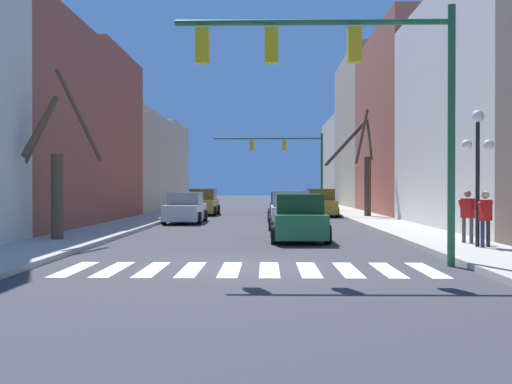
% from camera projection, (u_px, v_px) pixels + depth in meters
% --- Properties ---
extents(ground_plane, '(240.00, 240.00, 0.00)m').
position_uv_depth(ground_plane, '(251.00, 266.00, 14.37)').
color(ground_plane, '#38383D').
extents(building_row_left, '(6.00, 52.96, 12.84)m').
position_uv_depth(building_row_left, '(61.00, 131.00, 32.10)').
color(building_row_left, beige).
rests_on(building_row_left, ground_plane).
extents(building_row_right, '(6.00, 70.21, 13.99)m').
position_uv_depth(building_row_right, '(403.00, 136.00, 44.70)').
color(building_row_right, '#66564C').
rests_on(building_row_right, ground_plane).
extents(crosswalk_stripes, '(8.55, 2.60, 0.01)m').
position_uv_depth(crosswalk_stripes, '(250.00, 269.00, 13.73)').
color(crosswalk_stripes, white).
rests_on(crosswalk_stripes, ground_plane).
extents(traffic_signal_near, '(6.70, 0.28, 6.24)m').
position_uv_depth(traffic_signal_near, '(348.00, 73.00, 14.29)').
color(traffic_signal_near, '#236038').
rests_on(traffic_signal_near, ground_plane).
extents(traffic_signal_far, '(8.67, 0.28, 6.18)m').
position_uv_depth(traffic_signal_far, '(289.00, 153.00, 47.55)').
color(traffic_signal_far, '#236038').
rests_on(traffic_signal_far, ground_plane).
extents(street_lamp_right_corner, '(0.95, 0.36, 4.00)m').
position_uv_depth(street_lamp_right_corner, '(478.00, 150.00, 17.49)').
color(street_lamp_right_corner, black).
rests_on(street_lamp_right_corner, sidewalk_right).
extents(car_driving_away_lane, '(1.99, 4.40, 1.65)m').
position_uv_depth(car_driving_away_lane, '(299.00, 219.00, 21.22)').
color(car_driving_away_lane, '#236B38').
rests_on(car_driving_away_lane, ground_plane).
extents(car_parked_left_near, '(2.01, 4.87, 1.63)m').
position_uv_depth(car_parked_left_near, '(186.00, 208.00, 31.83)').
color(car_parked_left_near, white).
rests_on(car_parked_left_near, ground_plane).
extents(car_at_intersection, '(1.97, 4.31, 1.73)m').
position_uv_depth(car_at_intersection, '(290.00, 211.00, 27.14)').
color(car_at_intersection, white).
rests_on(car_at_intersection, ground_plane).
extents(car_parked_right_far, '(2.15, 4.54, 1.78)m').
position_uv_depth(car_parked_right_far, '(320.00, 204.00, 38.89)').
color(car_parked_right_far, '#A38423').
rests_on(car_parked_right_far, ground_plane).
extents(car_parked_right_near, '(2.06, 4.38, 1.62)m').
position_uv_depth(car_parked_right_near, '(286.00, 207.00, 33.93)').
color(car_parked_right_near, navy).
rests_on(car_parked_right_near, ground_plane).
extents(car_parked_left_far, '(2.02, 4.83, 1.78)m').
position_uv_depth(car_parked_left_far, '(203.00, 203.00, 40.80)').
color(car_parked_left_far, '#A38423').
rests_on(car_parked_left_far, ground_plane).
extents(pedestrian_waiting_at_curb, '(0.61, 0.49, 1.63)m').
position_uv_depth(pedestrian_waiting_at_curb, '(485.00, 214.00, 17.36)').
color(pedestrian_waiting_at_curb, '#282D47').
rests_on(pedestrian_waiting_at_curb, sidewalk_right).
extents(pedestrian_crossing_street, '(0.46, 0.64, 1.65)m').
position_uv_depth(pedestrian_crossing_street, '(468.00, 212.00, 18.67)').
color(pedestrian_crossing_street, '#4C4C51').
rests_on(pedestrian_crossing_street, sidewalk_right).
extents(street_tree_left_far, '(2.50, 1.74, 5.74)m').
position_uv_depth(street_tree_left_far, '(56.00, 173.00, 20.04)').
color(street_tree_left_far, brown).
rests_on(street_tree_left_far, sidewalk_left).
extents(street_tree_right_near, '(2.78, 2.40, 6.48)m').
position_uv_depth(street_tree_right_near, '(363.00, 170.00, 36.18)').
color(street_tree_right_near, '#473828').
rests_on(street_tree_right_near, sidewalk_right).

